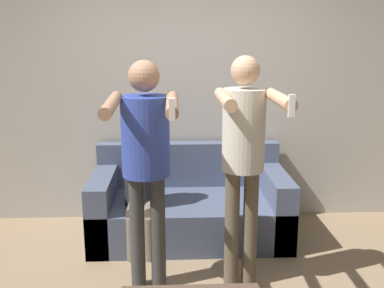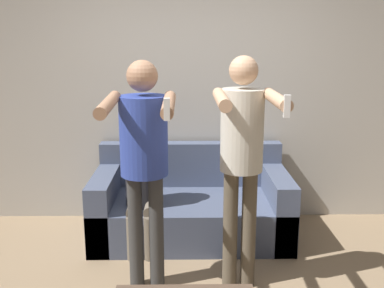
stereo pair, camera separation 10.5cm
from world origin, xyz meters
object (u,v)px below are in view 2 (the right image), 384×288
Objects in this scene: person_standing_right at (242,147)px; person_seated at (143,181)px; person_standing_left at (144,148)px; couch at (191,207)px.

person_standing_right reaches higher than person_seated.
person_standing_right is (0.70, -0.00, 0.01)m from person_standing_left.
person_standing_left reaches higher than couch.
couch is 1.61× the size of person_seated.
person_standing_left is 1.52× the size of person_seated.
person_standing_left is 0.70m from person_standing_right.
person_standing_right is at bearing -42.37° from person_seated.
couch is at bearing 28.71° from person_seated.
person_seated is (-0.08, 0.71, -0.48)m from person_standing_left.
person_standing_left reaches higher than person_seated.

